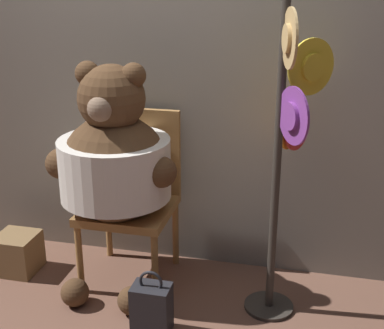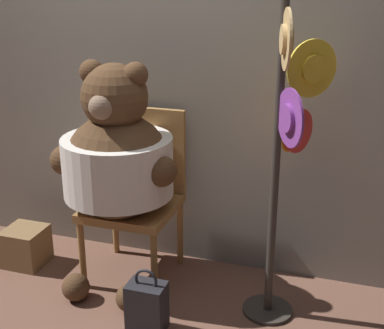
{
  "view_description": "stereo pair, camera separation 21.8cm",
  "coord_description": "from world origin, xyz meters",
  "px_view_note": "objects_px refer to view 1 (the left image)",
  "views": [
    {
      "loc": [
        0.98,
        -2.44,
        1.82
      ],
      "look_at": [
        0.35,
        0.22,
        0.83
      ],
      "focal_mm": 50.0,
      "sensor_mm": 36.0,
      "label": 1
    },
    {
      "loc": [
        1.19,
        -2.38,
        1.82
      ],
      "look_at": [
        0.35,
        0.22,
        0.83
      ],
      "focal_mm": 50.0,
      "sensor_mm": 36.0,
      "label": 2
    }
  ],
  "objects_px": {
    "hat_display_rack": "(288,139)",
    "handbag_on_ground": "(152,308)",
    "chair": "(133,190)",
    "teddy_bear": "(114,162)"
  },
  "relations": [
    {
      "from": "chair",
      "to": "hat_display_rack",
      "type": "distance_m",
      "value": 1.05
    },
    {
      "from": "hat_display_rack",
      "to": "handbag_on_ground",
      "type": "height_order",
      "value": "hat_display_rack"
    },
    {
      "from": "teddy_bear",
      "to": "chair",
      "type": "bearing_deg",
      "value": 77.53
    },
    {
      "from": "chair",
      "to": "handbag_on_ground",
      "type": "relative_size",
      "value": 2.81
    },
    {
      "from": "chair",
      "to": "hat_display_rack",
      "type": "height_order",
      "value": "hat_display_rack"
    },
    {
      "from": "teddy_bear",
      "to": "hat_display_rack",
      "type": "bearing_deg",
      "value": -1.08
    },
    {
      "from": "chair",
      "to": "handbag_on_ground",
      "type": "bearing_deg",
      "value": -63.3
    },
    {
      "from": "chair",
      "to": "teddy_bear",
      "type": "xyz_separation_m",
      "value": [
        -0.04,
        -0.18,
        0.25
      ]
    },
    {
      "from": "hat_display_rack",
      "to": "handbag_on_ground",
      "type": "distance_m",
      "value": 1.14
    },
    {
      "from": "chair",
      "to": "hat_display_rack",
      "type": "xyz_separation_m",
      "value": [
        0.93,
        -0.2,
        0.46
      ]
    }
  ]
}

